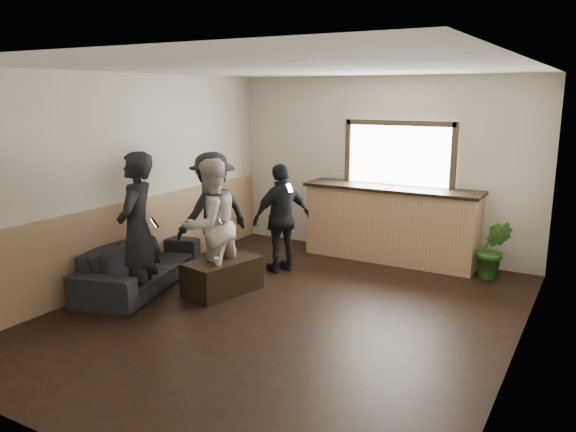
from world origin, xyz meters
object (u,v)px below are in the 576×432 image
Objects in this scene: person_c at (213,213)px; sofa at (140,264)px; bar_counter at (391,219)px; person_d at (282,218)px; cup_b at (218,261)px; cup_a at (231,252)px; person_a at (137,230)px; coffee_table at (223,276)px; person_b at (211,225)px; potted_plant at (493,249)px.

sofa is at bearing -4.02° from person_c.
person_d is at bearing -131.58° from bar_counter.
cup_a is at bearing 102.96° from cup_b.
cup_a is 0.43m from cup_b.
bar_counter is 2.66m from cup_a.
person_a reaches higher than sofa.
sofa is 1.23m from cup_a.
person_c is (-0.63, 0.65, 0.65)m from coffee_table.
person_b reaches higher than sofa.
potted_plant is 0.48× the size of person_c.
sofa is 16.46× the size of cup_a.
bar_counter is 1.57m from potted_plant.
sofa is 0.90m from person_a.
sofa is at bearing -151.71° from cup_a.
coffee_table is 3.74m from potted_plant.
person_d is (0.83, 2.00, -0.15)m from person_a.
bar_counter is 1.56× the size of person_b.
bar_counter is 2.76× the size of coffee_table.
person_c reaches higher than person_d.
coffee_table is (-1.37, -2.48, -0.42)m from bar_counter.
coffee_table is 7.54× the size of cup_a.
bar_counter reaches higher than potted_plant.
sofa is 2.55× the size of potted_plant.
bar_counter is 3.77m from sofa.
sofa is 4.83m from potted_plant.
sofa is 1.23× the size of person_c.
potted_plant is at bearing 41.89° from cup_b.
person_a reaches higher than person_d.
cup_b is at bearing 23.59° from person_d.
bar_counter is 3.23× the size of potted_plant.
sofa reaches higher than cup_a.
sofa is 1.24m from person_c.
bar_counter is 2.92m from person_b.
potted_plant is at bearing 139.88° from person_b.
person_c is (-0.43, 0.62, 0.00)m from person_b.
person_c is at bearing -137.43° from bar_counter.
cup_b is at bearing 107.05° from person_a.
cup_a is at bearing -121.19° from bar_counter.
person_d is (0.20, 1.17, 0.57)m from coffee_table.
bar_counter is 2.72m from person_c.
cup_b is at bearing 63.83° from person_b.
person_a is (-2.00, -3.31, 0.29)m from bar_counter.
cup_a is at bearing 75.00° from person_c.
sofa reaches higher than cup_b.
person_b is (-0.29, 0.24, 0.38)m from cup_b.
person_d is (0.11, 1.37, 0.30)m from cup_b.
potted_plant is at bearing -71.95° from sofa.
cup_a is at bearing 91.50° from coffee_table.
sofa is 2.18× the size of coffee_table.
cup_b is (-1.28, -2.69, -0.16)m from bar_counter.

